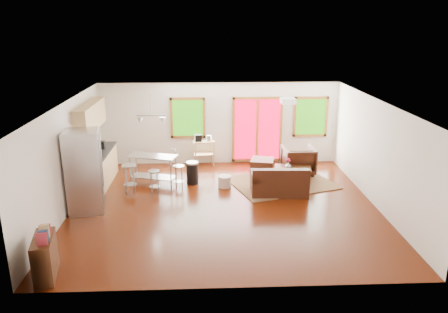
{
  "coord_description": "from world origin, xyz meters",
  "views": [
    {
      "loc": [
        -0.46,
        -10.02,
        4.42
      ],
      "look_at": [
        0.0,
        0.3,
        1.2
      ],
      "focal_mm": 35.0,
      "sensor_mm": 36.0,
      "label": 1
    }
  ],
  "objects_px": {
    "coffee_table": "(293,170)",
    "kitchen_cart": "(203,144)",
    "refrigerator": "(84,172)",
    "island": "(153,165)",
    "armchair": "(298,159)",
    "rug": "(281,182)",
    "ottoman": "(262,166)",
    "loveseat": "(279,183)"
  },
  "relations": [
    {
      "from": "coffee_table",
      "to": "kitchen_cart",
      "type": "height_order",
      "value": "kitchen_cart"
    },
    {
      "from": "kitchen_cart",
      "to": "rug",
      "type": "bearing_deg",
      "value": -37.18
    },
    {
      "from": "ottoman",
      "to": "island",
      "type": "distance_m",
      "value": 3.29
    },
    {
      "from": "rug",
      "to": "ottoman",
      "type": "distance_m",
      "value": 0.97
    },
    {
      "from": "coffee_table",
      "to": "kitchen_cart",
      "type": "relative_size",
      "value": 1.12
    },
    {
      "from": "armchair",
      "to": "kitchen_cart",
      "type": "relative_size",
      "value": 0.91
    },
    {
      "from": "coffee_table",
      "to": "island",
      "type": "xyz_separation_m",
      "value": [
        -3.96,
        -0.03,
        0.22
      ]
    },
    {
      "from": "rug",
      "to": "refrigerator",
      "type": "relative_size",
      "value": 1.36
    },
    {
      "from": "kitchen_cart",
      "to": "loveseat",
      "type": "bearing_deg",
      "value": -51.13
    },
    {
      "from": "armchair",
      "to": "kitchen_cart",
      "type": "distance_m",
      "value": 3.0
    },
    {
      "from": "rug",
      "to": "island",
      "type": "bearing_deg",
      "value": 178.82
    },
    {
      "from": "rug",
      "to": "refrigerator",
      "type": "height_order",
      "value": "refrigerator"
    },
    {
      "from": "rug",
      "to": "kitchen_cart",
      "type": "relative_size",
      "value": 2.67
    },
    {
      "from": "refrigerator",
      "to": "island",
      "type": "distance_m",
      "value": 2.28
    },
    {
      "from": "refrigerator",
      "to": "kitchen_cart",
      "type": "bearing_deg",
      "value": 40.11
    },
    {
      "from": "armchair",
      "to": "ottoman",
      "type": "bearing_deg",
      "value": -6.8
    },
    {
      "from": "rug",
      "to": "armchair",
      "type": "xyz_separation_m",
      "value": [
        0.63,
        0.76,
        0.45
      ]
    },
    {
      "from": "loveseat",
      "to": "kitchen_cart",
      "type": "bearing_deg",
      "value": 130.74
    },
    {
      "from": "coffee_table",
      "to": "kitchen_cart",
      "type": "distance_m",
      "value": 3.03
    },
    {
      "from": "ottoman",
      "to": "refrigerator",
      "type": "bearing_deg",
      "value": -151.34
    },
    {
      "from": "loveseat",
      "to": "island",
      "type": "xyz_separation_m",
      "value": [
        -3.41,
        0.89,
        0.27
      ]
    },
    {
      "from": "rug",
      "to": "ottoman",
      "type": "relative_size",
      "value": 4.06
    },
    {
      "from": "loveseat",
      "to": "kitchen_cart",
      "type": "height_order",
      "value": "kitchen_cart"
    },
    {
      "from": "loveseat",
      "to": "armchair",
      "type": "bearing_deg",
      "value": 63.98
    },
    {
      "from": "coffee_table",
      "to": "armchair",
      "type": "xyz_separation_m",
      "value": [
        0.29,
        0.66,
        0.11
      ]
    },
    {
      "from": "coffee_table",
      "to": "island",
      "type": "height_order",
      "value": "island"
    },
    {
      "from": "rug",
      "to": "island",
      "type": "height_order",
      "value": "island"
    },
    {
      "from": "coffee_table",
      "to": "kitchen_cart",
      "type": "bearing_deg",
      "value": 148.34
    },
    {
      "from": "rug",
      "to": "kitchen_cart",
      "type": "height_order",
      "value": "kitchen_cart"
    },
    {
      "from": "rug",
      "to": "ottoman",
      "type": "xyz_separation_m",
      "value": [
        -0.43,
        0.84,
        0.21
      ]
    },
    {
      "from": "rug",
      "to": "loveseat",
      "type": "distance_m",
      "value": 0.89
    },
    {
      "from": "coffee_table",
      "to": "armchair",
      "type": "height_order",
      "value": "armchair"
    },
    {
      "from": "rug",
      "to": "coffee_table",
      "type": "relative_size",
      "value": 2.38
    },
    {
      "from": "rug",
      "to": "coffee_table",
      "type": "distance_m",
      "value": 0.5
    },
    {
      "from": "island",
      "to": "ottoman",
      "type": "bearing_deg",
      "value": 13.6
    },
    {
      "from": "island",
      "to": "refrigerator",
      "type": "bearing_deg",
      "value": -129.0
    },
    {
      "from": "loveseat",
      "to": "ottoman",
      "type": "distance_m",
      "value": 1.68
    },
    {
      "from": "rug",
      "to": "coffee_table",
      "type": "xyz_separation_m",
      "value": [
        0.35,
        0.1,
        0.34
      ]
    },
    {
      "from": "kitchen_cart",
      "to": "armchair",
      "type": "bearing_deg",
      "value": -17.91
    },
    {
      "from": "rug",
      "to": "kitchen_cart",
      "type": "distance_m",
      "value": 2.86
    },
    {
      "from": "island",
      "to": "armchair",
      "type": "bearing_deg",
      "value": 9.15
    },
    {
      "from": "armchair",
      "to": "loveseat",
      "type": "bearing_deg",
      "value": 59.86
    }
  ]
}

